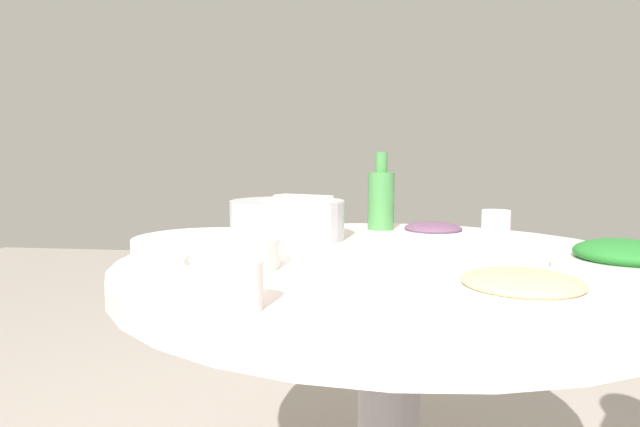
{
  "coord_description": "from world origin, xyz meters",
  "views": [
    {
      "loc": [
        1.1,
        -0.01,
        0.96
      ],
      "look_at": [
        -0.02,
        -0.15,
        0.84
      ],
      "focal_mm": 30.03,
      "sensor_mm": 36.0,
      "label": 1
    }
  ],
  "objects_px": {
    "dish_greens": "(624,259)",
    "tea_cup_far": "(238,285)",
    "rice_bowl": "(287,219)",
    "green_bottle": "(381,198)",
    "round_dining_table": "(390,321)",
    "tea_cup_near": "(496,221)",
    "soup_bowl": "(208,253)",
    "dish_eggplant": "(433,232)",
    "dish_noodles": "(522,288)"
  },
  "relations": [
    {
      "from": "dish_greens",
      "to": "dish_noodles",
      "type": "distance_m",
      "value": 0.31
    },
    {
      "from": "round_dining_table",
      "to": "tea_cup_near",
      "type": "bearing_deg",
      "value": 145.14
    },
    {
      "from": "soup_bowl",
      "to": "dish_eggplant",
      "type": "bearing_deg",
      "value": 131.67
    },
    {
      "from": "dish_eggplant",
      "to": "tea_cup_far",
      "type": "bearing_deg",
      "value": -25.26
    },
    {
      "from": "soup_bowl",
      "to": "dish_greens",
      "type": "height_order",
      "value": "dish_greens"
    },
    {
      "from": "dish_greens",
      "to": "tea_cup_far",
      "type": "distance_m",
      "value": 0.7
    },
    {
      "from": "round_dining_table",
      "to": "soup_bowl",
      "type": "relative_size",
      "value": 3.65
    },
    {
      "from": "round_dining_table",
      "to": "soup_bowl",
      "type": "bearing_deg",
      "value": -67.53
    },
    {
      "from": "dish_greens",
      "to": "tea_cup_near",
      "type": "height_order",
      "value": "same"
    },
    {
      "from": "round_dining_table",
      "to": "green_bottle",
      "type": "relative_size",
      "value": 5.06
    },
    {
      "from": "dish_noodles",
      "to": "tea_cup_far",
      "type": "distance_m",
      "value": 0.41
    },
    {
      "from": "dish_greens",
      "to": "round_dining_table",
      "type": "bearing_deg",
      "value": -102.99
    },
    {
      "from": "dish_eggplant",
      "to": "green_bottle",
      "type": "bearing_deg",
      "value": -140.16
    },
    {
      "from": "dish_eggplant",
      "to": "tea_cup_far",
      "type": "distance_m",
      "value": 0.74
    },
    {
      "from": "dish_eggplant",
      "to": "dish_noodles",
      "type": "xyz_separation_m",
      "value": [
        0.57,
        0.08,
        -0.0
      ]
    },
    {
      "from": "tea_cup_far",
      "to": "rice_bowl",
      "type": "bearing_deg",
      "value": -175.46
    },
    {
      "from": "round_dining_table",
      "to": "green_bottle",
      "type": "bearing_deg",
      "value": -176.33
    },
    {
      "from": "round_dining_table",
      "to": "rice_bowl",
      "type": "distance_m",
      "value": 0.38
    },
    {
      "from": "tea_cup_far",
      "to": "tea_cup_near",
      "type": "bearing_deg",
      "value": 148.86
    },
    {
      "from": "dish_eggplant",
      "to": "green_bottle",
      "type": "xyz_separation_m",
      "value": [
        -0.16,
        -0.13,
        0.07
      ]
    },
    {
      "from": "soup_bowl",
      "to": "dish_greens",
      "type": "relative_size",
      "value": 1.25
    },
    {
      "from": "dish_greens",
      "to": "green_bottle",
      "type": "bearing_deg",
      "value": -139.32
    },
    {
      "from": "soup_bowl",
      "to": "dish_noodles",
      "type": "bearing_deg",
      "value": 72.6
    },
    {
      "from": "round_dining_table",
      "to": "dish_eggplant",
      "type": "xyz_separation_m",
      "value": [
        -0.26,
        0.11,
        0.15
      ]
    },
    {
      "from": "tea_cup_far",
      "to": "dish_eggplant",
      "type": "bearing_deg",
      "value": 154.74
    },
    {
      "from": "soup_bowl",
      "to": "green_bottle",
      "type": "xyz_separation_m",
      "value": [
        -0.56,
        0.32,
        0.06
      ]
    },
    {
      "from": "dish_greens",
      "to": "tea_cup_far",
      "type": "height_order",
      "value": "tea_cup_far"
    },
    {
      "from": "rice_bowl",
      "to": "dish_eggplant",
      "type": "xyz_separation_m",
      "value": [
        -0.04,
        0.36,
        -0.03
      ]
    },
    {
      "from": "soup_bowl",
      "to": "dish_greens",
      "type": "bearing_deg",
      "value": 93.51
    },
    {
      "from": "round_dining_table",
      "to": "tea_cup_far",
      "type": "relative_size",
      "value": 16.16
    },
    {
      "from": "dish_eggplant",
      "to": "soup_bowl",
      "type": "bearing_deg",
      "value": -48.33
    },
    {
      "from": "round_dining_table",
      "to": "tea_cup_near",
      "type": "height_order",
      "value": "tea_cup_near"
    },
    {
      "from": "soup_bowl",
      "to": "tea_cup_near",
      "type": "relative_size",
      "value": 3.91
    },
    {
      "from": "soup_bowl",
      "to": "dish_noodles",
      "type": "relative_size",
      "value": 1.24
    },
    {
      "from": "dish_greens",
      "to": "tea_cup_near",
      "type": "xyz_separation_m",
      "value": [
        -0.51,
        -0.12,
        0.01
      ]
    },
    {
      "from": "rice_bowl",
      "to": "tea_cup_far",
      "type": "xyz_separation_m",
      "value": [
        0.62,
        0.05,
        -0.02
      ]
    },
    {
      "from": "tea_cup_near",
      "to": "dish_eggplant",
      "type": "bearing_deg",
      "value": -49.28
    },
    {
      "from": "dish_eggplant",
      "to": "green_bottle",
      "type": "distance_m",
      "value": 0.22
    },
    {
      "from": "green_bottle",
      "to": "tea_cup_far",
      "type": "bearing_deg",
      "value": -12.39
    },
    {
      "from": "round_dining_table",
      "to": "tea_cup_near",
      "type": "distance_m",
      "value": 0.53
    },
    {
      "from": "rice_bowl",
      "to": "soup_bowl",
      "type": "distance_m",
      "value": 0.37
    },
    {
      "from": "soup_bowl",
      "to": "dish_greens",
      "type": "distance_m",
      "value": 0.76
    },
    {
      "from": "rice_bowl",
      "to": "dish_noodles",
      "type": "height_order",
      "value": "rice_bowl"
    },
    {
      "from": "rice_bowl",
      "to": "tea_cup_far",
      "type": "bearing_deg",
      "value": 4.54
    },
    {
      "from": "tea_cup_near",
      "to": "tea_cup_far",
      "type": "xyz_separation_m",
      "value": [
        0.83,
        -0.5,
        0.0
      ]
    },
    {
      "from": "dish_greens",
      "to": "tea_cup_far",
      "type": "bearing_deg",
      "value": -63.32
    },
    {
      "from": "green_bottle",
      "to": "tea_cup_near",
      "type": "relative_size",
      "value": 2.82
    },
    {
      "from": "round_dining_table",
      "to": "green_bottle",
      "type": "xyz_separation_m",
      "value": [
        -0.42,
        -0.03,
        0.22
      ]
    },
    {
      "from": "dish_greens",
      "to": "tea_cup_near",
      "type": "bearing_deg",
      "value": -166.36
    },
    {
      "from": "rice_bowl",
      "to": "dish_greens",
      "type": "xyz_separation_m",
      "value": [
        0.31,
        0.67,
        -0.03
      ]
    }
  ]
}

